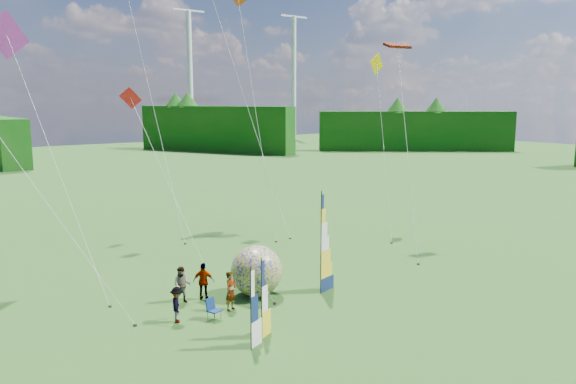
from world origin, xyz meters
TOP-DOWN VIEW (x-y plane):
  - ground at (0.00, 0.00)m, footprint 220.00×220.00m
  - treeline_ring at (0.00, 0.00)m, footprint 210.00×210.00m
  - turbine_left at (70.00, 95.00)m, footprint 8.00×1.20m
  - turbine_right at (45.00, 102.00)m, footprint 8.00×1.20m
  - feather_banner_main at (0.96, 3.80)m, footprint 1.37×0.47m
  - side_banner_left at (-4.63, 1.04)m, footprint 0.90×0.48m
  - side_banner_far at (-5.53, 0.48)m, footprint 0.93×0.45m
  - bol_inflatable at (-1.82, 5.57)m, footprint 2.67×2.67m
  - spectator_a at (-3.92, 4.65)m, footprint 0.81×0.69m
  - spectator_b at (-5.31, 6.95)m, footprint 0.98×0.86m
  - spectator_c at (-6.60, 4.84)m, footprint 0.81×1.13m
  - spectator_d at (-4.22, 6.74)m, footprint 1.12×1.03m
  - camp_chair at (-5.16, 4.08)m, footprint 0.72×0.72m
  - kite_whale at (6.79, 20.38)m, footprint 9.08×16.25m
  - kite_rainbow_delta at (-9.40, 12.56)m, footprint 10.15×13.84m
  - kite_parafoil at (11.35, 7.30)m, footprint 11.50×12.54m
  - small_kite_red at (-1.72, 16.26)m, footprint 5.75×11.36m
  - small_kite_orange at (6.41, 17.69)m, footprint 8.49×11.58m
  - small_kite_yellow at (13.34, 11.22)m, footprint 7.26×8.76m
  - small_kite_pink at (-11.12, 8.37)m, footprint 10.00×10.03m
  - small_kite_green at (0.11, 22.43)m, footprint 5.33×12.95m

SIDE VIEW (x-z plane):
  - ground at x=0.00m, z-range 0.00..0.00m
  - camp_chair at x=-5.16m, z-range 0.00..1.00m
  - spectator_c at x=-6.60m, z-range 0.00..1.64m
  - spectator_b at x=-5.31m, z-range 0.00..1.82m
  - spectator_d at x=-4.22m, z-range 0.00..1.85m
  - spectator_a at x=-3.92m, z-range 0.00..1.88m
  - bol_inflatable at x=-1.82m, z-range 0.00..2.62m
  - side_banner_far at x=-5.53m, z-range 0.00..3.25m
  - side_banner_left at x=-4.63m, z-range 0.00..3.38m
  - feather_banner_main at x=0.96m, z-range 0.00..5.19m
  - treeline_ring at x=0.00m, z-range 0.00..8.00m
  - small_kite_red at x=-1.72m, z-range 0.00..11.29m
  - small_kite_pink at x=-11.12m, z-range 0.00..12.56m
  - small_kite_yellow at x=13.34m, z-range 0.00..14.02m
  - kite_rainbow_delta at x=-9.40m, z-range 0.00..15.49m
  - kite_parafoil at x=11.35m, z-range 0.00..15.59m
  - small_kite_orange at x=6.41m, z-range 0.00..19.26m
  - small_kite_green at x=0.11m, z-range 0.00..22.65m
  - kite_whale at x=6.79m, z-range 0.00..23.62m
  - turbine_left at x=70.00m, z-range 0.00..30.00m
  - turbine_right at x=45.00m, z-range 0.00..30.00m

